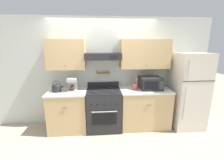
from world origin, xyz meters
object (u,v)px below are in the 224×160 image
(tea_kettle, at_px, (57,87))
(microwave, at_px, (151,83))
(stove_range, at_px, (104,109))
(coffee_maker, at_px, (73,84))
(refrigerator, at_px, (187,90))
(utensil_crock, at_px, (135,87))

(tea_kettle, height_order, microwave, microwave)
(stove_range, bearing_deg, coffee_maker, 177.46)
(coffee_maker, relative_size, microwave, 0.61)
(refrigerator, distance_m, microwave, 0.89)
(tea_kettle, relative_size, coffee_maker, 0.84)
(coffee_maker, distance_m, microwave, 1.77)
(tea_kettle, xyz_separation_m, microwave, (2.11, 0.02, 0.05))
(stove_range, distance_m, microwave, 1.24)
(stove_range, distance_m, utensil_crock, 0.89)
(coffee_maker, xyz_separation_m, microwave, (1.77, -0.01, -0.01))
(microwave, bearing_deg, tea_kettle, -179.52)
(refrigerator, xyz_separation_m, coffee_maker, (-2.64, 0.06, 0.19))
(tea_kettle, bearing_deg, refrigerator, -0.68)
(refrigerator, relative_size, microwave, 3.62)
(tea_kettle, height_order, coffee_maker, coffee_maker)
(stove_range, xyz_separation_m, utensil_crock, (0.72, 0.00, 0.52))
(stove_range, bearing_deg, microwave, 1.07)
(stove_range, distance_m, refrigerator, 2.00)
(stove_range, relative_size, utensil_crock, 3.72)
(tea_kettle, distance_m, coffee_maker, 0.35)
(stove_range, height_order, coffee_maker, coffee_maker)
(microwave, bearing_deg, utensil_crock, -177.25)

